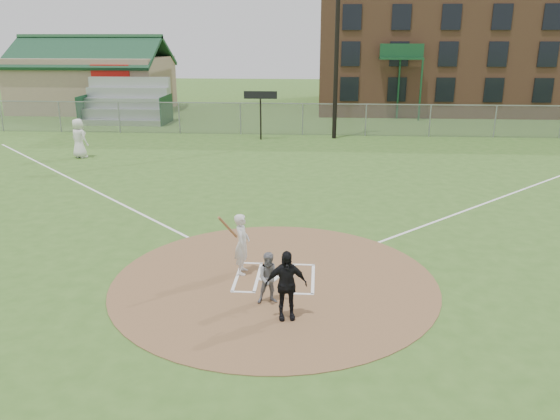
# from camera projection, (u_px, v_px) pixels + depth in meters

# --- Properties ---
(ground) EXTENTS (140.00, 140.00, 0.00)m
(ground) POSITION_uv_depth(u_px,v_px,m) (274.00, 281.00, 14.19)
(ground) COLOR #365D20
(ground) RESTS_ON ground
(dirt_circle) EXTENTS (8.40, 8.40, 0.02)m
(dirt_circle) POSITION_uv_depth(u_px,v_px,m) (274.00, 280.00, 14.18)
(dirt_circle) COLOR brown
(dirt_circle) RESTS_ON ground
(home_plate) EXTENTS (0.58, 0.58, 0.03)m
(home_plate) POSITION_uv_depth(u_px,v_px,m) (269.00, 278.00, 14.27)
(home_plate) COLOR white
(home_plate) RESTS_ON dirt_circle
(foul_line_first) EXTENTS (17.04, 17.04, 0.01)m
(foul_line_first) POSITION_uv_depth(u_px,v_px,m) (513.00, 193.00, 22.11)
(foul_line_first) COLOR white
(foul_line_first) RESTS_ON ground
(foul_line_third) EXTENTS (17.04, 17.04, 0.01)m
(foul_line_third) POSITION_uv_depth(u_px,v_px,m) (83.00, 185.00, 23.35)
(foul_line_third) COLOR white
(foul_line_third) RESTS_ON ground
(catcher) EXTENTS (0.70, 0.60, 1.27)m
(catcher) POSITION_uv_depth(u_px,v_px,m) (270.00, 278.00, 12.80)
(catcher) COLOR gray
(catcher) RESTS_ON dirt_circle
(umpire) EXTENTS (1.00, 0.55, 1.61)m
(umpire) POSITION_uv_depth(u_px,v_px,m) (286.00, 285.00, 12.05)
(umpire) COLOR black
(umpire) RESTS_ON dirt_circle
(ondeck_player) EXTENTS (1.17, 1.01, 2.03)m
(ondeck_player) POSITION_uv_depth(u_px,v_px,m) (79.00, 138.00, 28.28)
(ondeck_player) COLOR white
(ondeck_player) RESTS_ON ground
(batters_boxes) EXTENTS (2.08, 1.88, 0.01)m
(batters_boxes) POSITION_uv_depth(u_px,v_px,m) (275.00, 278.00, 14.32)
(batters_boxes) COLOR white
(batters_boxes) RESTS_ON dirt_circle
(batter_at_plate) EXTENTS (0.73, 0.94, 1.78)m
(batter_at_plate) POSITION_uv_depth(u_px,v_px,m) (242.00, 244.00, 14.37)
(batter_at_plate) COLOR silver
(batter_at_plate) RESTS_ON dirt_circle
(outfield_fence) EXTENTS (56.08, 0.08, 2.03)m
(outfield_fence) POSITION_uv_depth(u_px,v_px,m) (303.00, 119.00, 34.78)
(outfield_fence) COLOR slate
(outfield_fence) RESTS_ON ground
(bleachers) EXTENTS (6.08, 3.20, 3.20)m
(bleachers) POSITION_uv_depth(u_px,v_px,m) (125.00, 101.00, 39.49)
(bleachers) COLOR #B7BABF
(bleachers) RESTS_ON ground
(clubhouse) EXTENTS (12.20, 8.71, 6.23)m
(clubhouse) POSITION_uv_depth(u_px,v_px,m) (94.00, 82.00, 46.04)
(clubhouse) COLOR tan
(clubhouse) RESTS_ON ground
(brick_warehouse) EXTENTS (30.00, 17.17, 15.00)m
(brick_warehouse) POSITION_uv_depth(u_px,v_px,m) (496.00, 19.00, 46.87)
(brick_warehouse) COLOR brown
(brick_warehouse) RESTS_ON ground
(light_pole) EXTENTS (1.20, 0.30, 12.22)m
(light_pole) POSITION_uv_depth(u_px,v_px,m) (337.00, 26.00, 31.99)
(light_pole) COLOR black
(light_pole) RESTS_ON ground
(scoreboard_sign) EXTENTS (2.00, 0.10, 2.93)m
(scoreboard_sign) POSITION_uv_depth(u_px,v_px,m) (260.00, 100.00, 32.82)
(scoreboard_sign) COLOR black
(scoreboard_sign) RESTS_ON ground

